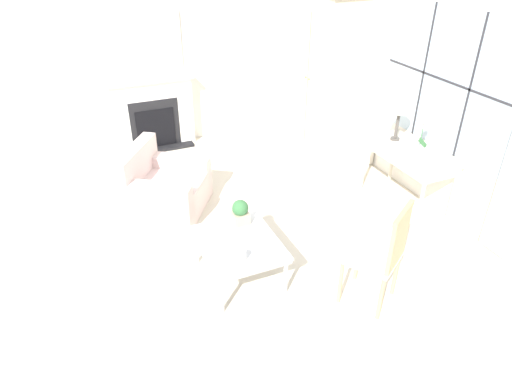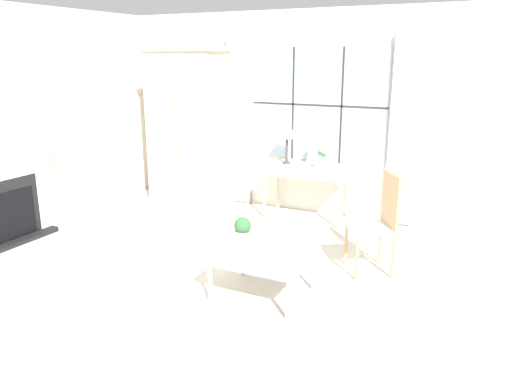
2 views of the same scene
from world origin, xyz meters
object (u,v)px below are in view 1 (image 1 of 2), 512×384
object	(u,v)px
fireplace	(152,107)
potted_plant_small	(240,212)
armchair_upholstered	(164,190)
side_chair_wooden	(384,251)
coffee_table	(239,245)
pillar_candle	(241,256)
table_lamp	(401,105)
armoire	(327,73)
potted_orchid	(420,142)
console_table	(410,156)

from	to	relation	value
fireplace	potted_plant_small	world-z (taller)	fireplace
armchair_upholstered	side_chair_wooden	distance (m)	2.77
fireplace	coffee_table	bearing A→B (deg)	1.10
fireplace	pillar_candle	size ratio (longest dim) A/B	16.12
side_chair_wooden	pillar_candle	bearing A→B (deg)	-116.21
table_lamp	coffee_table	world-z (taller)	table_lamp
pillar_candle	side_chair_wooden	bearing A→B (deg)	63.79
potted_plant_small	pillar_candle	bearing A→B (deg)	-20.85
coffee_table	armchair_upholstered	bearing A→B (deg)	-166.54
armoire	potted_orchid	bearing A→B (deg)	-0.29
coffee_table	pillar_candle	bearing A→B (deg)	-15.96
fireplace	console_table	distance (m)	3.81
coffee_table	pillar_candle	size ratio (longest dim) A/B	6.99
table_lamp	coffee_table	distance (m)	2.65
armoire	table_lamp	world-z (taller)	armoire
table_lamp	coffee_table	bearing A→B (deg)	-71.59
potted_orchid	armchair_upholstered	distance (m)	3.04
console_table	pillar_candle	distance (m)	2.58
armchair_upholstered	potted_orchid	bearing A→B (deg)	65.58
table_lamp	pillar_candle	world-z (taller)	table_lamp
armoire	armchair_upholstered	distance (m)	2.98
console_table	side_chair_wooden	distance (m)	1.88
potted_plant_small	armoire	bearing A→B (deg)	133.49
console_table	coffee_table	xyz separation A→B (m)	(0.48, -2.38, -0.27)
armoire	potted_orchid	world-z (taller)	armoire
potted_orchid	potted_plant_small	bearing A→B (deg)	-89.52
console_table	potted_orchid	world-z (taller)	potted_orchid
table_lamp	pillar_candle	size ratio (longest dim) A/B	4.60
table_lamp	potted_orchid	distance (m)	0.56
armoire	potted_orchid	xyz separation A→B (m)	(2.07, -0.01, -0.23)
potted_orchid	armchair_upholstered	xyz separation A→B (m)	(-1.23, -2.70, -0.66)
console_table	side_chair_wooden	world-z (taller)	side_chair_wooden
console_table	armchair_upholstered	bearing A→B (deg)	-110.92
fireplace	potted_orchid	xyz separation A→B (m)	(3.09, 2.40, 0.27)
armoire	coffee_table	xyz separation A→B (m)	(2.38, -2.34, -0.77)
fireplace	table_lamp	size ratio (longest dim) A/B	3.51
side_chair_wooden	coffee_table	xyz separation A→B (m)	(-0.83, -1.04, -0.20)
table_lamp	coffee_table	size ratio (longest dim) A/B	0.66
potted_orchid	armchair_upholstered	world-z (taller)	potted_orchid
armchair_upholstered	side_chair_wooden	size ratio (longest dim) A/B	1.20
coffee_table	pillar_candle	xyz separation A→B (m)	(0.28, -0.08, 0.10)
potted_orchid	armchair_upholstered	size ratio (longest dim) A/B	0.43
side_chair_wooden	table_lamp	bearing A→B (deg)	140.22
fireplace	armoire	xyz separation A→B (m)	(1.02, 2.41, 0.50)
armchair_upholstered	potted_plant_small	bearing A→B (deg)	22.00
table_lamp	pillar_candle	distance (m)	2.79
fireplace	armchair_upholstered	distance (m)	1.93
coffee_table	pillar_candle	distance (m)	0.30
coffee_table	potted_orchid	bearing A→B (deg)	97.47
table_lamp	side_chair_wooden	xyz separation A→B (m)	(1.63, -1.35, -0.60)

